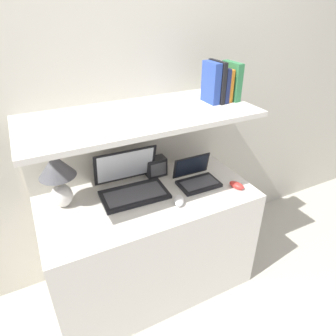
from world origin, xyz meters
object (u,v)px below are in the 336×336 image
book_orange (226,84)px  book_black (217,82)px  router_box (156,167)px  book_green (231,81)px  laptop_small (196,178)px  table_lamp (58,174)px  laptop_large (131,184)px  computer_mouse (179,201)px  book_navy (221,84)px  second_mouse (237,185)px  book_blue (211,83)px

book_orange → book_black: size_ratio=0.80×
router_box → book_black: size_ratio=0.57×
book_green → book_black: bearing=180.0°
laptop_small → book_green: bearing=15.4°
laptop_small → table_lamp: bearing=170.3°
laptop_large → computer_mouse: (0.20, -0.23, -0.03)m
table_lamp → book_green: book_green is taller
book_navy → table_lamp: bearing=176.1°
book_green → book_navy: (-0.07, 0.00, -0.01)m
second_mouse → book_orange: book_orange is taller
router_box → laptop_large: bearing=-151.8°
book_green → book_black: book_black is taller
table_lamp → second_mouse: bearing=-16.7°
laptop_large → laptop_small: (0.40, -0.09, -0.02)m
laptop_large → router_box: laptop_large is taller
laptop_large → computer_mouse: size_ratio=3.39×
book_green → book_black: size_ratio=0.93×
router_box → book_blue: size_ratio=0.58×
book_blue → book_black: bearing=0.0°
laptop_large → book_navy: 0.78m
book_orange → router_box: bearing=161.1°
book_black → computer_mouse: bearing=-148.7°
computer_mouse → router_box: 0.35m
computer_mouse → book_blue: 0.69m
book_green → book_blue: bearing=180.0°
book_orange → book_green: bearing=-0.0°
book_orange → book_black: bearing=180.0°
book_blue → book_green: bearing=-0.0°
book_black → book_blue: bearing=180.0°
laptop_small → book_orange: bearing=18.0°
router_box → book_orange: bearing=-18.9°
laptop_large → book_blue: book_blue is taller
table_lamp → book_navy: 1.04m
computer_mouse → router_box: router_box is taller
laptop_small → second_mouse: size_ratio=2.25×
laptop_small → second_mouse: laptop_small is taller
book_black → book_green: bearing=-0.0°
laptop_small → book_black: bearing=25.5°
computer_mouse → book_navy: 0.71m
second_mouse → book_green: 0.62m
router_box → second_mouse: bearing=-44.0°
book_navy → book_black: 0.04m
book_green → book_navy: book_green is taller
laptop_small → book_green: book_green is taller
table_lamp → laptop_small: size_ratio=1.27×
computer_mouse → second_mouse: 0.39m
book_green → table_lamp: bearing=176.4°
laptop_small → book_navy: (0.18, 0.07, 0.55)m
router_box → computer_mouse: bearing=-92.5°
computer_mouse → book_navy: book_navy is taller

